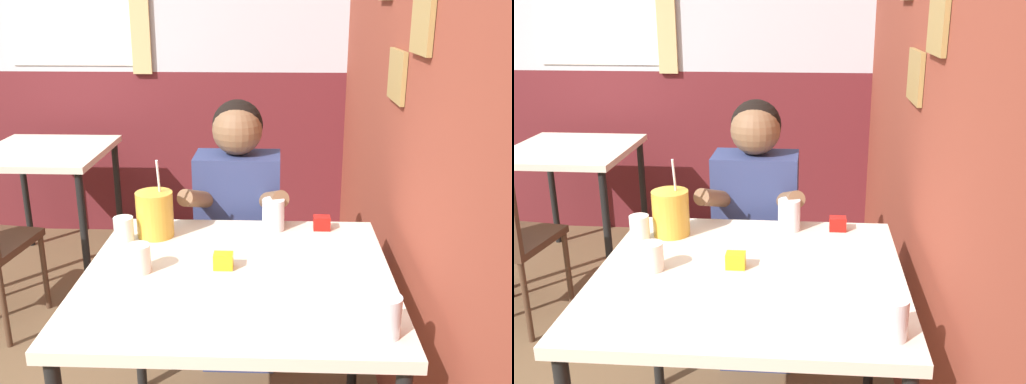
# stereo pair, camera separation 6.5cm
# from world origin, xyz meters

# --- Properties ---
(brick_wall_right) EXTENTS (0.08, 4.55, 2.70)m
(brick_wall_right) POSITION_xyz_m (1.38, 1.28, 1.35)
(brick_wall_right) COLOR brown
(brick_wall_right) RESTS_ON ground_plane
(back_wall) EXTENTS (5.70, 0.09, 2.70)m
(back_wall) POSITION_xyz_m (-0.01, 2.58, 1.36)
(back_wall) COLOR silver
(back_wall) RESTS_ON ground_plane
(main_table) EXTENTS (0.94, 0.88, 0.74)m
(main_table) POSITION_xyz_m (0.80, 0.43, 0.67)
(main_table) COLOR beige
(main_table) RESTS_ON ground_plane
(background_table) EXTENTS (0.68, 0.74, 0.74)m
(background_table) POSITION_xyz_m (-0.40, 1.94, 0.65)
(background_table) COLOR beige
(background_table) RESTS_ON ground_plane
(person_seated) EXTENTS (0.42, 0.40, 1.16)m
(person_seated) POSITION_xyz_m (0.76, 1.05, 0.61)
(person_seated) COLOR navy
(person_seated) RESTS_ON ground_plane
(cocktail_pitcher) EXTENTS (0.13, 0.13, 0.28)m
(cocktail_pitcher) POSITION_xyz_m (0.49, 0.71, 0.82)
(cocktail_pitcher) COLOR gold
(cocktail_pitcher) RESTS_ON main_table
(glass_near_pitcher) EXTENTS (0.08, 0.08, 0.11)m
(glass_near_pitcher) POSITION_xyz_m (0.91, 0.78, 0.80)
(glass_near_pitcher) COLOR silver
(glass_near_pitcher) RESTS_ON main_table
(glass_center) EXTENTS (0.07, 0.07, 0.09)m
(glass_center) POSITION_xyz_m (0.40, 0.64, 0.78)
(glass_center) COLOR silver
(glass_center) RESTS_ON main_table
(glass_far_side) EXTENTS (0.07, 0.07, 0.09)m
(glass_far_side) POSITION_xyz_m (0.50, 0.42, 0.78)
(glass_far_side) COLOR silver
(glass_far_side) RESTS_ON main_table
(glass_by_brick) EXTENTS (0.08, 0.08, 0.11)m
(glass_by_brick) POSITION_xyz_m (1.19, 0.10, 0.79)
(glass_by_brick) COLOR silver
(glass_by_brick) RESTS_ON main_table
(condiment_ketchup) EXTENTS (0.06, 0.04, 0.05)m
(condiment_ketchup) POSITION_xyz_m (1.08, 0.79, 0.76)
(condiment_ketchup) COLOR #B7140F
(condiment_ketchup) RESTS_ON main_table
(condiment_mustard) EXTENTS (0.06, 0.04, 0.05)m
(condiment_mustard) POSITION_xyz_m (0.75, 0.46, 0.76)
(condiment_mustard) COLOR yellow
(condiment_mustard) RESTS_ON main_table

